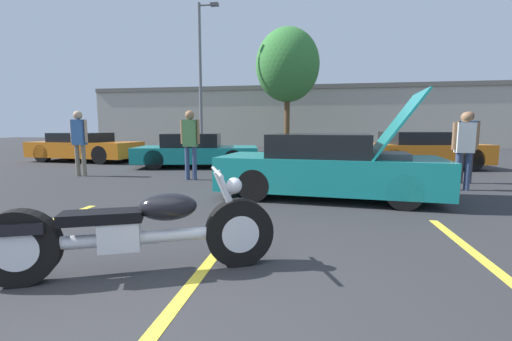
# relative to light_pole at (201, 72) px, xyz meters

# --- Properties ---
(parking_stripe_middle) EXTENTS (0.12, 4.89, 0.01)m
(parking_stripe_middle) POSITION_rel_light_pole_xyz_m (5.39, -16.17, -4.49)
(parking_stripe_middle) COLOR yellow
(parking_stripe_middle) RESTS_ON ground
(far_building) EXTENTS (32.00, 4.20, 4.40)m
(far_building) POSITION_rel_light_pole_xyz_m (5.26, 7.98, -2.16)
(far_building) COLOR #B2AD9E
(far_building) RESTS_ON ground
(light_pole) EXTENTS (1.21, 0.28, 8.23)m
(light_pole) POSITION_rel_light_pole_xyz_m (0.00, 0.00, 0.00)
(light_pole) COLOR slate
(light_pole) RESTS_ON ground
(tree_background) EXTENTS (3.66, 3.66, 7.05)m
(tree_background) POSITION_rel_light_pole_xyz_m (4.77, 1.27, 0.43)
(tree_background) COLOR brown
(tree_background) RESTS_ON ground
(motorcycle) EXTENTS (2.48, 1.22, 0.97)m
(motorcycle) POSITION_rel_light_pole_xyz_m (4.80, -16.20, -4.09)
(motorcycle) COLOR black
(motorcycle) RESTS_ON ground
(show_car_hood_open) EXTENTS (4.34, 2.09, 2.03)m
(show_car_hood_open) POSITION_rel_light_pole_xyz_m (6.71, -12.23, -3.89)
(show_car_hood_open) COLOR teal
(show_car_hood_open) RESTS_ON ground
(parked_car_right_row) EXTENTS (4.41, 2.67, 1.23)m
(parked_car_right_row) POSITION_rel_light_pole_xyz_m (9.87, -6.77, -3.90)
(parked_car_right_row) COLOR orange
(parked_car_right_row) RESTS_ON ground
(parked_car_left_row) EXTENTS (4.54, 2.15, 1.16)m
(parked_car_left_row) POSITION_rel_light_pole_xyz_m (-2.81, -6.56, -3.93)
(parked_car_left_row) COLOR orange
(parked_car_left_row) RESTS_ON ground
(parked_car_mid_row) EXTENTS (4.46, 2.71, 1.16)m
(parked_car_mid_row) POSITION_rel_light_pole_xyz_m (2.32, -7.61, -3.94)
(parked_car_mid_row) COLOR teal
(parked_car_mid_row) RESTS_ON ground
(spectator_near_motorcycle) EXTENTS (0.52, 0.22, 1.71)m
(spectator_near_motorcycle) POSITION_rel_light_pole_xyz_m (9.65, -10.93, -3.48)
(spectator_near_motorcycle) COLOR #38476B
(spectator_near_motorcycle) RESTS_ON ground
(spectator_by_show_car) EXTENTS (0.52, 0.23, 1.77)m
(spectator_by_show_car) POSITION_rel_light_pole_xyz_m (10.12, -9.90, -3.44)
(spectator_by_show_car) COLOR #333338
(spectator_by_show_car) RESTS_ON ground
(spectator_midground) EXTENTS (0.52, 0.24, 1.84)m
(spectator_midground) POSITION_rel_light_pole_xyz_m (-0.12, -10.40, -3.39)
(spectator_midground) COLOR gray
(spectator_midground) RESTS_ON ground
(spectator_far_lot) EXTENTS (0.52, 0.24, 1.82)m
(spectator_far_lot) POSITION_rel_light_pole_xyz_m (3.21, -10.52, -3.41)
(spectator_far_lot) COLOR #38476B
(spectator_far_lot) RESTS_ON ground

